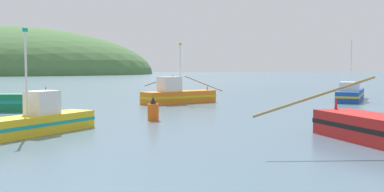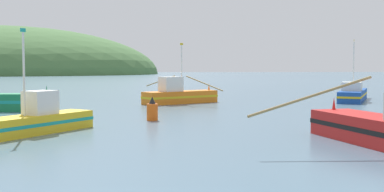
{
  "view_description": "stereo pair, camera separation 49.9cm",
  "coord_description": "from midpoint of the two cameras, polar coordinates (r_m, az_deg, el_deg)",
  "views": [
    {
      "loc": [
        -9.88,
        -13.26,
        3.74
      ],
      "look_at": [
        -5.16,
        24.01,
        1.4
      ],
      "focal_mm": 44.41,
      "sensor_mm": 36.0,
      "label": 1
    },
    {
      "loc": [
        -9.38,
        -13.32,
        3.74
      ],
      "look_at": [
        -5.16,
        24.01,
        1.4
      ],
      "focal_mm": 44.41,
      "sensor_mm": 36.0,
      "label": 2
    }
  ],
  "objects": [
    {
      "name": "fishing_boat_blue",
      "position": [
        54.91,
        18.26,
        0.23
      ],
      "size": [
        7.4,
        10.59,
        6.68
      ],
      "rotation": [
        0.0,
        0.0,
        1.05
      ],
      "color": "#19479E",
      "rests_on": "ground"
    },
    {
      "name": "fishing_boat_orange",
      "position": [
        48.1,
        -2.04,
        0.13
      ],
      "size": [
        8.07,
        11.6,
        6.11
      ],
      "rotation": [
        0.0,
        0.0,
        0.52
      ],
      "color": "orange",
      "rests_on": "ground"
    },
    {
      "name": "fishing_boat_yellow",
      "position": [
        27.87,
        -18.5,
        -2.86
      ],
      "size": [
        5.9,
        7.26,
        5.8
      ],
      "rotation": [
        0.0,
        0.0,
        4.09
      ],
      "color": "gold",
      "rests_on": "ground"
    },
    {
      "name": "channel_buoy",
      "position": [
        33.02,
        -5.12,
        -1.75
      ],
      "size": [
        0.78,
        0.78,
        1.66
      ],
      "color": "#E55914",
      "rests_on": "ground"
    }
  ]
}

